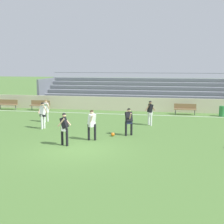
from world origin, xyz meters
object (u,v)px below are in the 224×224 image
(bench_near_bin, at_px, (8,104))
(player_dark_deep_cover, at_px, (129,119))
(player_white_challenging, at_px, (92,122))
(bench_near_wall_gap, at_px, (40,104))
(player_dark_on_ball, at_px, (150,111))
(bleacher_stand, at_px, (142,92))
(player_white_wide_right, at_px, (46,109))
(player_white_trailing_run, at_px, (43,113))
(trash_bin, at_px, (222,111))
(player_dark_pressing_high, at_px, (64,126))
(soccer_ball, at_px, (113,134))
(bench_centre_sideline, at_px, (185,108))

(bench_near_bin, relative_size, player_dark_deep_cover, 1.10)
(player_white_challenging, bearing_deg, bench_near_wall_gap, 126.71)
(player_dark_on_ball, bearing_deg, player_dark_deep_cover, -106.96)
(bleacher_stand, xyz_separation_m, player_white_wide_right, (-6.05, -9.53, -0.46))
(player_dark_on_ball, height_order, player_white_wide_right, player_dark_on_ball)
(player_dark_deep_cover, relative_size, player_dark_on_ball, 0.96)
(bleacher_stand, relative_size, player_white_trailing_run, 11.55)
(trash_bin, relative_size, player_white_trailing_run, 0.49)
(player_dark_pressing_high, bearing_deg, soccer_ball, 50.44)
(bench_centre_sideline, relative_size, player_white_challenging, 1.07)
(bench_near_wall_gap, height_order, player_white_wide_right, player_white_wide_right)
(bench_near_wall_gap, bearing_deg, player_dark_pressing_high, -60.83)
(trash_bin, distance_m, player_white_trailing_run, 14.16)
(player_white_wide_right, bearing_deg, player_dark_deep_cover, -25.94)
(player_dark_deep_cover, distance_m, player_white_trailing_run, 5.80)
(bench_near_wall_gap, height_order, soccer_ball, bench_near_wall_gap)
(bench_near_wall_gap, distance_m, player_dark_on_ball, 11.43)
(bench_near_wall_gap, distance_m, player_dark_deep_cover, 12.47)
(player_white_trailing_run, bearing_deg, player_white_challenging, -31.69)
(bench_near_wall_gap, bearing_deg, soccer_ball, -46.37)
(bench_near_wall_gap, bearing_deg, player_dark_on_ball, -26.28)
(bleacher_stand, relative_size, player_dark_on_ball, 11.77)
(bleacher_stand, height_order, bench_near_wall_gap, bleacher_stand)
(bench_near_bin, xyz_separation_m, player_white_trailing_run, (6.64, -7.50, 0.49))
(player_dark_deep_cover, bearing_deg, bench_near_wall_gap, 137.75)
(trash_bin, bearing_deg, player_white_trailing_run, -149.55)
(bleacher_stand, bearing_deg, trash_bin, -33.92)
(player_white_wide_right, bearing_deg, soccer_ball, -32.19)
(bench_near_wall_gap, height_order, trash_bin, bench_near_wall_gap)
(bench_centre_sideline, xyz_separation_m, trash_bin, (2.89, -0.33, -0.12))
(player_dark_on_ball, distance_m, player_white_wide_right, 7.49)
(trash_bin, relative_size, player_dark_deep_cover, 0.52)
(player_dark_deep_cover, xyz_separation_m, player_dark_on_ball, (1.01, 3.32, 0.04))
(trash_bin, relative_size, player_white_wide_right, 0.52)
(bench_near_wall_gap, distance_m, player_white_wide_right, 5.93)
(bench_centre_sideline, bearing_deg, bleacher_stand, 132.90)
(bench_near_wall_gap, distance_m, player_dark_pressing_high, 12.89)
(trash_bin, xyz_separation_m, player_dark_deep_cover, (-6.46, -8.05, 0.54))
(bleacher_stand, distance_m, bench_near_bin, 12.73)
(bleacher_stand, relative_size, bench_near_bin, 11.06)
(bleacher_stand, height_order, player_white_trailing_run, bleacher_stand)
(player_white_challenging, bearing_deg, bench_centre_sideline, 61.37)
(player_white_trailing_run, bearing_deg, bleacher_stand, 65.75)
(soccer_ball, bearing_deg, player_dark_pressing_high, -129.56)
(player_dark_deep_cover, xyz_separation_m, player_white_trailing_run, (-5.74, 0.88, 0.07))
(player_dark_deep_cover, bearing_deg, player_white_trailing_run, 171.28)
(player_dark_pressing_high, distance_m, player_dark_on_ball, 7.35)
(bench_near_bin, relative_size, player_white_challenging, 1.07)
(player_dark_pressing_high, bearing_deg, player_dark_deep_cover, 44.22)
(bench_near_wall_gap, distance_m, trash_bin, 15.69)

